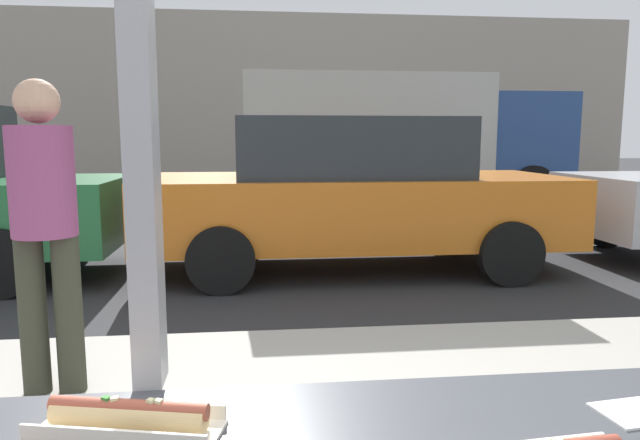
% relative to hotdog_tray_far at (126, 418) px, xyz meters
% --- Properties ---
extents(ground_plane, '(60.00, 60.00, 0.00)m').
position_rel_hotdog_tray_far_xyz_m(ground_plane, '(0.00, 8.10, -1.03)').
color(ground_plane, '#2D2D30').
extents(building_facade_far, '(28.00, 1.20, 5.75)m').
position_rel_hotdog_tray_far_xyz_m(building_facade_far, '(0.00, 20.61, 1.85)').
color(building_facade_far, '#A89E8E').
rests_on(building_facade_far, ground).
extents(hotdog_tray_far, '(0.29, 0.16, 0.05)m').
position_rel_hotdog_tray_far_xyz_m(hotdog_tray_far, '(0.00, 0.00, 0.00)').
color(hotdog_tray_far, silver).
rests_on(hotdog_tray_far, window_counter).
extents(napkin_wrapper, '(0.13, 0.10, 0.00)m').
position_rel_hotdog_tray_far_xyz_m(napkin_wrapper, '(0.80, -0.03, -0.02)').
color(napkin_wrapper, white).
rests_on(napkin_wrapper, window_counter).
extents(parked_car_orange, '(4.52, 2.07, 1.65)m').
position_rel_hotdog_tray_far_xyz_m(parked_car_orange, '(1.24, 5.44, -0.18)').
color(parked_car_orange, orange).
rests_on(parked_car_orange, ground).
extents(box_truck, '(6.64, 2.44, 2.69)m').
position_rel_hotdog_tray_far_xyz_m(box_truck, '(3.22, 11.23, 0.47)').
color(box_truck, beige).
rests_on(box_truck, ground).
extents(pedestrian, '(0.32, 0.32, 1.63)m').
position_rel_hotdog_tray_far_xyz_m(pedestrian, '(-0.88, 2.23, 0.01)').
color(pedestrian, '#333528').
rests_on(pedestrian, sidewalk_strip).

